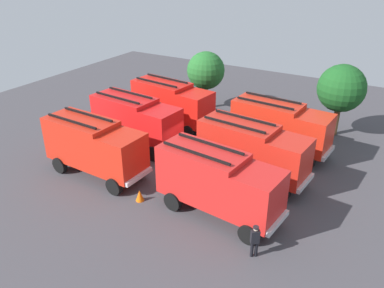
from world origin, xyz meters
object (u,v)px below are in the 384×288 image
at_px(firefighter_0, 210,131).
at_px(traffic_cone_0, 140,195).
at_px(fire_truck_5, 280,125).
at_px(traffic_cone_1, 187,161).
at_px(fire_truck_3, 252,149).
at_px(firefighter_1, 255,240).
at_px(fire_truck_4, 172,102).
at_px(tree_1, 341,89).
at_px(fire_truck_2, 136,119).
at_px(fire_truck_0, 94,145).
at_px(fire_truck_1, 218,181).
at_px(tree_0, 206,71).

xyz_separation_m(firefighter_0, traffic_cone_0, (0.27, -9.29, -0.56)).
distance_m(fire_truck_5, traffic_cone_1, 7.26).
height_order(fire_truck_3, firefighter_1, fire_truck_3).
bearing_deg(fire_truck_4, fire_truck_3, -20.90).
bearing_deg(tree_1, traffic_cone_1, -125.93).
bearing_deg(traffic_cone_0, fire_truck_2, 128.89).
bearing_deg(fire_truck_4, traffic_cone_0, -60.56).
distance_m(fire_truck_0, traffic_cone_0, 4.84).
bearing_deg(tree_1, fire_truck_1, -102.78).
bearing_deg(fire_truck_0, fire_truck_3, 29.49).
distance_m(fire_truck_5, tree_0, 10.58).
relative_size(firefighter_1, tree_0, 0.33).
distance_m(fire_truck_5, firefighter_0, 5.44).
distance_m(fire_truck_3, traffic_cone_0, 7.61).
distance_m(firefighter_1, tree_1, 16.90).
xyz_separation_m(fire_truck_0, fire_truck_5, (9.29, 9.22, 0.00)).
bearing_deg(fire_truck_4, tree_1, 29.34).
bearing_deg(tree_0, firefighter_0, -58.63).
bearing_deg(fire_truck_1, fire_truck_4, 140.30).
distance_m(fire_truck_4, fire_truck_5, 9.41).
bearing_deg(traffic_cone_0, fire_truck_4, 113.29).
bearing_deg(fire_truck_2, fire_truck_0, -80.71).
height_order(fire_truck_1, fire_truck_5, same).
xyz_separation_m(fire_truck_3, tree_0, (-8.79, 9.87, 1.46)).
bearing_deg(traffic_cone_1, fire_truck_3, 7.56).
relative_size(fire_truck_4, tree_1, 1.29).
xyz_separation_m(fire_truck_3, firefighter_1, (3.00, -6.70, -1.15)).
relative_size(firefighter_0, tree_0, 0.31).
relative_size(fire_truck_3, tree_0, 1.38).
xyz_separation_m(firefighter_1, tree_1, (0.15, 16.65, 2.87)).
bearing_deg(fire_truck_3, fire_truck_2, -175.98).
bearing_deg(fire_truck_5, fire_truck_1, -88.23).
relative_size(fire_truck_1, firefighter_1, 4.18).
xyz_separation_m(fire_truck_0, tree_1, (12.19, 14.59, 1.72)).
bearing_deg(fire_truck_1, fire_truck_0, -173.27).
relative_size(fire_truck_5, firefighter_1, 4.15).
bearing_deg(traffic_cone_0, traffic_cone_1, 87.97).
height_order(fire_truck_2, tree_0, tree_0).
distance_m(fire_truck_2, traffic_cone_1, 5.33).
bearing_deg(fire_truck_5, firefighter_0, -164.72).
bearing_deg(firefighter_0, fire_truck_2, 26.07).
distance_m(fire_truck_4, firefighter_0, 4.53).
height_order(fire_truck_5, traffic_cone_1, fire_truck_5).
distance_m(fire_truck_4, traffic_cone_1, 7.27).
xyz_separation_m(fire_truck_1, fire_truck_4, (-9.03, 9.17, 0.00)).
bearing_deg(fire_truck_1, traffic_cone_1, 144.01).
relative_size(fire_truck_2, firefighter_1, 4.16).
relative_size(fire_truck_0, fire_truck_4, 0.98).
bearing_deg(firefighter_1, tree_0, -1.36).
distance_m(fire_truck_3, tree_1, 10.57).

